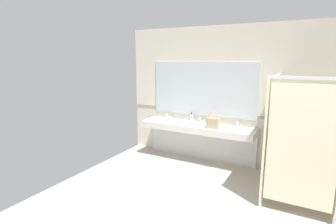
# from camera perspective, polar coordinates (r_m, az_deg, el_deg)

# --- Properties ---
(wall_back) EXTENTS (7.38, 0.12, 2.86)m
(wall_back) POSITION_cam_1_polar(r_m,az_deg,el_deg) (5.44, 27.21, 2.18)
(wall_back) COLOR beige
(wall_back) RESTS_ON ground_plane
(wall_back_tile_band) EXTENTS (7.38, 0.01, 0.06)m
(wall_back_tile_band) POSITION_cam_1_polar(r_m,az_deg,el_deg) (5.45, 26.83, -1.85)
(wall_back_tile_band) COLOR #9E937F
(wall_back_tile_band) RESTS_ON wall_back
(vanity_counter) EXTENTS (2.44, 0.57, 0.94)m
(vanity_counter) POSITION_cam_1_polar(r_m,az_deg,el_deg) (5.72, 6.53, -4.59)
(vanity_counter) COLOR silver
(vanity_counter) RESTS_ON ground_plane
(mirror_panel) EXTENTS (2.34, 0.02, 1.15)m
(mirror_panel) POSITION_cam_1_polar(r_m,az_deg,el_deg) (5.73, 7.54, 4.99)
(mirror_panel) COLOR silver
(mirror_panel) RESTS_ON wall_back
(handbag) EXTENTS (0.25, 0.12, 0.34)m
(handbag) POSITION_cam_1_polar(r_m,az_deg,el_deg) (5.30, 9.69, -2.27)
(handbag) COLOR tan
(handbag) RESTS_ON vanity_counter
(soap_dispenser) EXTENTS (0.07, 0.07, 0.21)m
(soap_dispenser) POSITION_cam_1_polar(r_m,az_deg,el_deg) (5.80, 5.10, -1.24)
(soap_dispenser) COLOR white
(soap_dispenser) RESTS_ON vanity_counter
(paper_cup) EXTENTS (0.07, 0.07, 0.09)m
(paper_cup) POSITION_cam_1_polar(r_m,az_deg,el_deg) (5.33, 11.73, -3.10)
(paper_cup) COLOR white
(paper_cup) RESTS_ON vanity_counter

